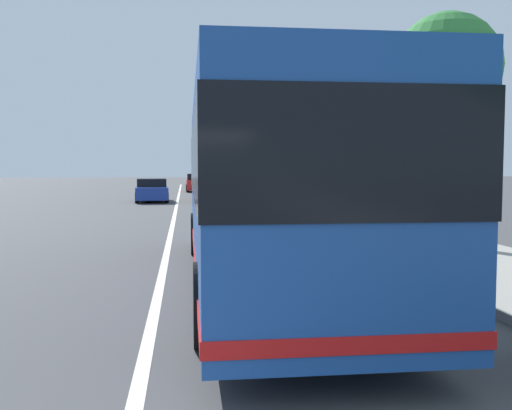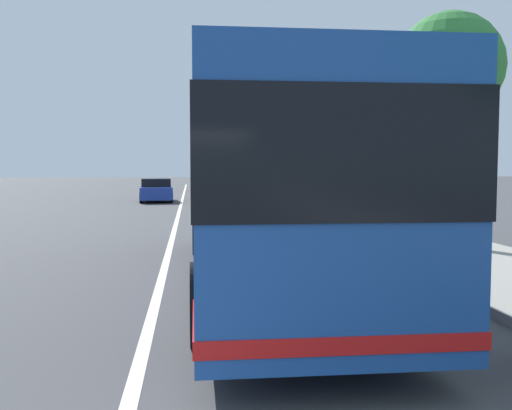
% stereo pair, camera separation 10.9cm
% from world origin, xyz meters
% --- Properties ---
extents(sidewalk_curb, '(110.00, 3.60, 0.14)m').
position_xyz_m(sidewalk_curb, '(10.00, -6.51, 0.07)').
color(sidewalk_curb, '#9E998E').
rests_on(sidewalk_curb, ground).
extents(lane_divider_line, '(110.00, 0.16, 0.01)m').
position_xyz_m(lane_divider_line, '(10.00, 0.00, 0.00)').
color(lane_divider_line, silver).
rests_on(lane_divider_line, ground).
extents(coach_bus, '(11.03, 2.69, 3.22)m').
position_xyz_m(coach_bus, '(8.52, -1.88, 1.85)').
color(coach_bus, '#1E4C9E').
rests_on(coach_bus, ground).
extents(car_ahead_same_lane, '(4.40, 2.11, 1.38)m').
position_xyz_m(car_ahead_same_lane, '(32.91, 1.52, 0.67)').
color(car_ahead_same_lane, navy).
rests_on(car_ahead_same_lane, ground).
extents(car_side_street, '(4.00, 1.85, 1.49)m').
position_xyz_m(car_side_street, '(45.90, -1.45, 0.70)').
color(car_side_street, red).
rests_on(car_side_street, ground).
extents(car_oncoming, '(4.32, 1.89, 1.59)m').
position_xyz_m(car_oncoming, '(34.13, -2.24, 0.76)').
color(car_oncoming, gold).
rests_on(car_oncoming, ground).
extents(roadside_tree_mid_block, '(2.65, 2.65, 5.88)m').
position_xyz_m(roadside_tree_mid_block, '(11.98, -6.88, 4.47)').
color(roadside_tree_mid_block, brown).
rests_on(roadside_tree_mid_block, ground).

